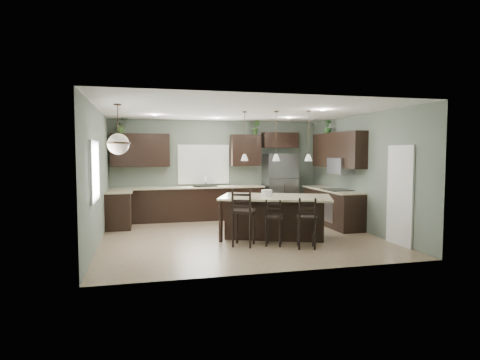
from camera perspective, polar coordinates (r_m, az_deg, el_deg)
name	(u,v)px	position (r m, az deg, el deg)	size (l,w,h in m)	color
ground	(240,237)	(9.10, -0.01, -8.06)	(6.00, 6.00, 0.00)	#9E8466
pantry_door	(400,195)	(8.78, 21.79, -2.05)	(0.04, 0.82, 2.04)	white
window_back	(204,164)	(11.51, -5.20, 2.24)	(1.35, 0.02, 1.00)	white
window_left	(94,171)	(7.90, -20.07, 1.21)	(0.02, 1.10, 1.00)	white
left_return_cabs	(119,210)	(10.46, -16.88, -4.15)	(0.60, 0.90, 0.90)	black
left_return_countertop	(119,192)	(10.41, -16.82, -1.58)	(0.66, 0.96, 0.04)	#B8AD8B
back_lower_cabs	(189,204)	(11.26, -7.21, -3.44)	(4.20, 0.60, 0.90)	black
back_countertop	(189,187)	(11.19, -7.22, -1.06)	(4.20, 0.66, 0.04)	#B8AD8B
sink_inset	(205,187)	(11.25, -4.94, -0.94)	(0.70, 0.45, 0.01)	gray
faucet	(206,182)	(11.21, -4.93, -0.22)	(0.02, 0.02, 0.28)	silver
back_upper_left	(140,150)	(11.22, -13.98, 4.13)	(1.55, 0.34, 0.90)	black
back_upper_right	(246,150)	(11.60, 0.79, 4.24)	(0.85, 0.34, 0.90)	black
fridge_header	(280,140)	(11.91, 5.71, 5.66)	(1.05, 0.34, 0.45)	black
right_lower_cabs	(332,208)	(10.77, 12.97, -3.85)	(0.60, 2.35, 0.90)	black
right_countertop	(332,190)	(10.71, 12.92, -1.36)	(0.66, 2.35, 0.04)	#B8AD8B
cooktop	(337,190)	(10.46, 13.60, -1.36)	(0.58, 0.75, 0.02)	black
wall_oven_front	(326,209)	(10.39, 12.15, -4.12)	(0.01, 0.72, 0.60)	gray
right_upper_cabs	(338,150)	(10.73, 13.72, 4.15)	(0.34, 2.35, 0.90)	black
microwave	(341,166)	(10.47, 14.14, 1.96)	(0.40, 0.75, 0.40)	gray
refrigerator	(280,186)	(11.74, 5.71, -0.79)	(0.90, 0.74, 1.85)	gray
kitchen_island	(276,217)	(8.96, 5.10, -5.26)	(2.39, 1.36, 0.92)	black
serving_dish	(267,193)	(8.90, 3.84, -1.85)	(0.24, 0.24, 0.14)	silver
bar_stool_left	(243,217)	(8.11, 0.49, -5.34)	(0.43, 0.43, 1.17)	black
bar_stool_center	(274,222)	(8.19, 4.82, -6.02)	(0.35, 0.35, 0.96)	black
bar_stool_right	(306,223)	(8.04, 9.43, -6.02)	(0.38, 0.38, 1.02)	black
pendant_left	(245,136)	(8.91, 0.65, 6.24)	(0.17, 0.17, 1.10)	silver
pendant_center	(276,136)	(8.85, 5.17, 6.24)	(0.17, 0.17, 1.10)	white
pendant_right	(309,136)	(8.84, 9.74, 6.20)	(0.17, 0.17, 1.10)	white
chandelier	(118,129)	(7.87, -16.96, 6.91)	(0.44, 0.44, 0.95)	#F7E4CA
plant_back_left	(121,126)	(11.23, -16.56, 7.38)	(0.35, 0.30, 0.39)	#314C21
plant_back_right	(256,127)	(11.67, 2.27, 7.47)	(0.23, 0.18, 0.42)	#305223
plant_right_wall	(328,127)	(11.21, 12.37, 7.41)	(0.21, 0.21, 0.37)	#2B5525
room_shell	(240,161)	(8.90, -0.01, 2.70)	(6.00, 6.00, 6.00)	#5F6B5D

